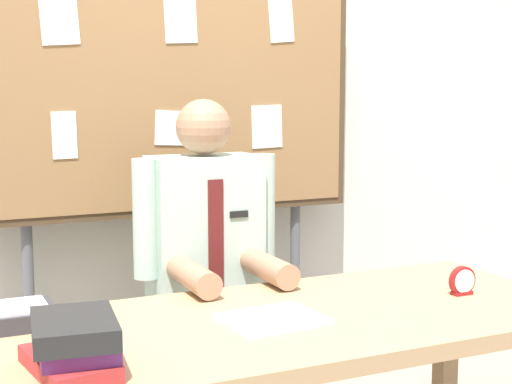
# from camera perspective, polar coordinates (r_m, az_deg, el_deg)

# --- Properties ---
(back_wall) EXTENTS (6.40, 0.08, 2.70)m
(back_wall) POSITION_cam_1_polar(r_m,az_deg,el_deg) (3.33, -7.35, 6.28)
(back_wall) COLOR silver
(back_wall) RESTS_ON ground_plane
(desk) EXTENTS (1.87, 0.78, 0.76)m
(desk) POSITION_cam_1_polar(r_m,az_deg,el_deg) (2.34, 2.04, -11.22)
(desk) COLOR tan
(desk) RESTS_ON ground_plane
(person) EXTENTS (0.55, 0.56, 1.39)m
(person) POSITION_cam_1_polar(r_m,az_deg,el_deg) (2.90, -3.71, -7.96)
(person) COLOR #2D2D33
(person) RESTS_ON ground_plane
(bulletin_board) EXTENTS (1.59, 0.09, 2.03)m
(bulletin_board) POSITION_cam_1_polar(r_m,az_deg,el_deg) (3.14, -6.25, 8.06)
(bulletin_board) COLOR #4C3823
(bulletin_board) RESTS_ON ground_plane
(book_stack) EXTENTS (0.23, 0.31, 0.13)m
(book_stack) POSITION_cam_1_polar(r_m,az_deg,el_deg) (1.92, -13.34, -10.88)
(book_stack) COLOR #B22D2D
(book_stack) RESTS_ON desk
(open_notebook) EXTENTS (0.30, 0.25, 0.01)m
(open_notebook) POSITION_cam_1_polar(r_m,az_deg,el_deg) (2.27, 1.20, -9.36)
(open_notebook) COLOR white
(open_notebook) RESTS_ON desk
(desk_clock) EXTENTS (0.09, 0.04, 0.09)m
(desk_clock) POSITION_cam_1_polar(r_m,az_deg,el_deg) (2.63, 15.00, -6.44)
(desk_clock) COLOR maroon
(desk_clock) RESTS_ON desk
(paper_tray) EXTENTS (0.26, 0.20, 0.06)m
(paper_tray) POSITION_cam_1_polar(r_m,az_deg,el_deg) (2.33, -17.91, -8.76)
(paper_tray) COLOR #333338
(paper_tray) RESTS_ON desk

